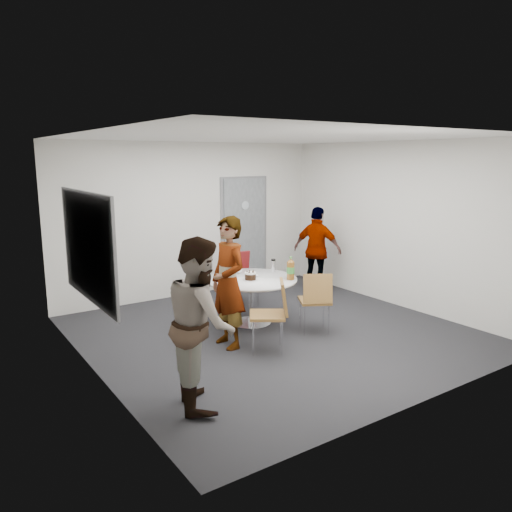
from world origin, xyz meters
TOP-DOWN VIEW (x-y plane):
  - floor at (0.00, 0.00)m, footprint 5.00×5.00m
  - ceiling at (0.00, 0.00)m, footprint 5.00×5.00m
  - wall_back at (0.00, 2.50)m, footprint 5.00×0.00m
  - wall_left at (-2.50, 0.00)m, footprint 0.00×5.00m
  - wall_right at (2.50, 0.00)m, footprint 0.00×5.00m
  - wall_front at (0.00, -2.50)m, footprint 5.00×0.00m
  - door at (1.10, 2.48)m, footprint 1.02×0.17m
  - whiteboard at (-2.46, 0.20)m, footprint 0.04×1.90m
  - table at (-0.03, 0.47)m, footprint 1.34×1.34m
  - chair_near_left at (-0.40, -0.54)m, footprint 0.63×0.62m
  - chair_near_right at (0.46, -0.35)m, footprint 0.58×0.60m
  - chair_far at (0.39, 1.46)m, footprint 0.45×0.49m
  - person_main at (-0.79, -0.07)m, footprint 0.41×0.63m
  - person_left at (-1.82, -1.24)m, footprint 0.87×0.99m
  - person_right at (1.95, 1.34)m, footprint 0.74×0.99m

SIDE VIEW (x-z plane):
  - floor at x=0.00m, z-range 0.00..0.00m
  - chair_far at x=0.39m, z-range 0.10..0.97m
  - chair_near_right at x=0.46m, z-range 0.10..0.98m
  - chair_near_left at x=-0.40m, z-range 0.10..1.02m
  - table at x=-0.03m, z-range 0.09..1.13m
  - person_right at x=1.95m, z-range 0.00..1.56m
  - person_left at x=-1.82m, z-range 0.00..1.70m
  - person_main at x=-0.79m, z-range 0.00..1.71m
  - door at x=1.10m, z-range -0.03..2.09m
  - wall_back at x=0.00m, z-range -1.15..3.85m
  - wall_left at x=-2.50m, z-range -1.15..3.85m
  - wall_right at x=2.50m, z-range -1.15..3.85m
  - wall_front at x=0.00m, z-range -1.15..3.85m
  - whiteboard at x=-2.46m, z-range 0.82..2.08m
  - ceiling at x=0.00m, z-range 2.70..2.70m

